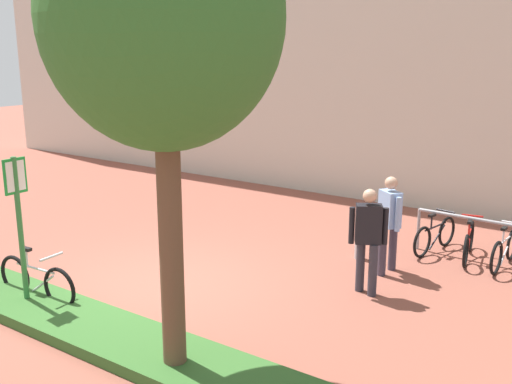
% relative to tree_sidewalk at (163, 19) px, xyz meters
% --- Properties ---
extents(ground_plane, '(60.00, 60.00, 0.00)m').
position_rel_tree_sidewalk_xyz_m(ground_plane, '(-2.09, 1.91, -4.13)').
color(ground_plane, brown).
extents(building_facade, '(28.00, 1.20, 10.00)m').
position_rel_tree_sidewalk_xyz_m(building_facade, '(-2.09, 9.63, 0.87)').
color(building_facade, beige).
rests_on(building_facade, ground).
extents(planter_strip, '(7.00, 1.10, 0.16)m').
position_rel_tree_sidewalk_xyz_m(planter_strip, '(-1.49, 0.09, -4.05)').
color(planter_strip, '#336028').
rests_on(planter_strip, ground).
extents(tree_sidewalk, '(2.60, 2.60, 5.59)m').
position_rel_tree_sidewalk_xyz_m(tree_sidewalk, '(0.00, 0.00, 0.00)').
color(tree_sidewalk, brown).
rests_on(tree_sidewalk, ground).
extents(parking_sign_post, '(0.08, 0.36, 2.33)m').
position_rel_tree_sidewalk_xyz_m(parking_sign_post, '(-3.09, 0.09, -2.60)').
color(parking_sign_post, '#2D7238').
rests_on(parking_sign_post, ground).
extents(bike_at_sign, '(1.68, 0.42, 0.86)m').
position_rel_tree_sidewalk_xyz_m(bike_at_sign, '(-3.15, 0.32, -3.78)').
color(bike_at_sign, black).
rests_on(bike_at_sign, ground).
extents(bike_rack_cluster, '(2.66, 1.64, 0.83)m').
position_rel_tree_sidewalk_xyz_m(bike_rack_cluster, '(2.10, 6.07, -3.78)').
color(bike_rack_cluster, '#99999E').
rests_on(bike_rack_cluster, ground).
extents(bollard_steel, '(0.16, 0.16, 0.90)m').
position_rel_tree_sidewalk_xyz_m(bollard_steel, '(0.09, 4.95, -3.68)').
color(bollard_steel, '#ADADB2').
rests_on(bollard_steel, ground).
extents(person_shirt_blue, '(0.51, 0.50, 1.72)m').
position_rel_tree_sidewalk_xyz_m(person_shirt_blue, '(0.80, 4.58, -3.15)').
color(person_shirt_blue, '#383342').
rests_on(person_shirt_blue, ground).
extents(person_suited_dark, '(0.54, 0.41, 1.72)m').
position_rel_tree_sidewalk_xyz_m(person_suited_dark, '(0.88, 3.53, -3.15)').
color(person_suited_dark, '#2D2D38').
rests_on(person_suited_dark, ground).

